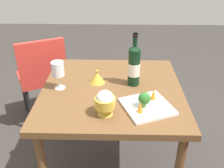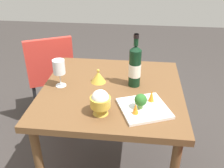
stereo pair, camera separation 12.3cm
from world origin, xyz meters
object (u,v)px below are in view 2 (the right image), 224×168
(carrot_garnish_left, at_px, (151,96))
(serving_plate, at_px, (144,108))
(carrot_garnish_right, at_px, (136,109))
(rice_bowl_lid, at_px, (98,77))
(rice_bowl, at_px, (100,102))
(broccoli_floret, at_px, (141,100))
(chair_near_window, at_px, (50,70))
(wine_glass, at_px, (59,68))
(wine_bottle, at_px, (135,66))

(carrot_garnish_left, bearing_deg, serving_plate, -31.61)
(carrot_garnish_right, bearing_deg, rice_bowl_lid, -143.95)
(carrot_garnish_left, xyz_separation_m, carrot_garnish_right, (0.13, -0.09, -0.00))
(rice_bowl_lid, relative_size, carrot_garnish_left, 1.44)
(rice_bowl, bearing_deg, serving_plate, 105.13)
(carrot_garnish_left, height_order, carrot_garnish_right, carrot_garnish_left)
(serving_plate, distance_m, broccoli_floret, 0.06)
(chair_near_window, height_order, rice_bowl, rice_bowl)
(broccoli_floret, bearing_deg, carrot_garnish_left, 142.03)
(chair_near_window, height_order, wine_glass, wine_glass)
(wine_glass, bearing_deg, broccoli_floret, 66.93)
(wine_glass, distance_m, broccoli_floret, 0.56)
(carrot_garnish_left, bearing_deg, chair_near_window, -131.02)
(rice_bowl_lid, bearing_deg, rice_bowl, 11.13)
(rice_bowl, xyz_separation_m, broccoli_floret, (-0.05, 0.21, -0.01))
(rice_bowl_lid, relative_size, carrot_garnish_right, 1.65)
(broccoli_floret, relative_size, carrot_garnish_left, 1.24)
(carrot_garnish_right, bearing_deg, wine_bottle, -176.76)
(carrot_garnish_left, bearing_deg, wine_bottle, -152.81)
(rice_bowl, bearing_deg, rice_bowl_lid, -168.87)
(wine_bottle, distance_m, wine_glass, 0.47)
(chair_near_window, xyz_separation_m, rice_bowl, (0.89, 0.60, 0.28))
(wine_glass, relative_size, carrot_garnish_right, 2.95)
(rice_bowl_lid, bearing_deg, serving_plate, 46.51)
(wine_bottle, relative_size, rice_bowl_lid, 3.40)
(wine_glass, xyz_separation_m, carrot_garnish_left, (0.14, 0.57, -0.08))
(wine_glass, height_order, broccoli_floret, wine_glass)
(rice_bowl_lid, height_order, serving_plate, rice_bowl_lid)
(chair_near_window, height_order, carrot_garnish_right, chair_near_window)
(carrot_garnish_right, bearing_deg, chair_near_window, -138.45)
(wine_bottle, height_order, rice_bowl_lid, wine_bottle)
(rice_bowl, xyz_separation_m, carrot_garnish_left, (-0.13, 0.27, -0.02))
(rice_bowl_lid, xyz_separation_m, carrot_garnish_left, (0.22, 0.34, 0.01))
(wine_bottle, height_order, carrot_garnish_left, wine_bottle)
(broccoli_floret, bearing_deg, chair_near_window, -135.80)
(rice_bowl_lid, bearing_deg, carrot_garnish_right, 36.05)
(wine_bottle, relative_size, broccoli_floret, 3.96)
(broccoli_floret, height_order, carrot_garnish_left, broccoli_floret)
(broccoli_floret, bearing_deg, wine_bottle, -171.05)
(wine_glass, bearing_deg, wine_bottle, 97.57)
(rice_bowl, bearing_deg, carrot_garnish_right, 89.17)
(wine_bottle, height_order, wine_glass, wine_bottle)
(rice_bowl_lid, distance_m, serving_plate, 0.41)
(chair_near_window, distance_m, broccoli_floret, 1.20)
(rice_bowl_lid, relative_size, serving_plate, 0.31)
(wine_glass, bearing_deg, chair_near_window, -153.81)
(broccoli_floret, bearing_deg, serving_plate, 120.54)
(rice_bowl, bearing_deg, carrot_garnish_left, 115.21)
(rice_bowl, bearing_deg, wine_glass, -131.83)
(serving_plate, height_order, carrot_garnish_left, carrot_garnish_left)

